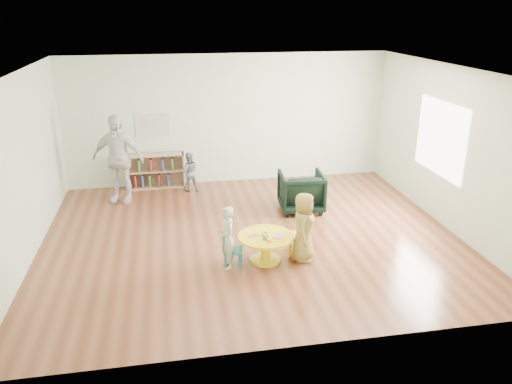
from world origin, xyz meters
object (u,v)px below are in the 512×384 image
activity_table (266,243)px  armchair (301,192)px  kid_chair_left (231,249)px  child_left (227,238)px  kid_chair_right (302,235)px  child_right (304,227)px  adult_caretaker (118,159)px  bookshelf (156,171)px  toddler (189,172)px

activity_table → armchair: armchair is taller
kid_chair_left → child_left: 0.23m
kid_chair_right → armchair: (0.47, 1.81, 0.04)m
child_right → adult_caretaker: adult_caretaker is taller
activity_table → adult_caretaker: size_ratio=0.48×
child_left → adult_caretaker: 3.60m
armchair → kid_chair_left: bearing=54.2°
armchair → child_left: bearing=54.1°
bookshelf → child_left: 3.98m
child_left → child_right: bearing=80.6°
kid_chair_right → activity_table: bearing=119.1°
armchair → child_left: child_left is taller
bookshelf → child_left: child_left is taller
activity_table → child_right: size_ratio=0.78×
kid_chair_right → armchair: size_ratio=0.75×
bookshelf → adult_caretaker: 1.13m
activity_table → armchair: (1.07, 1.91, 0.08)m
bookshelf → child_left: size_ratio=1.23×
kid_chair_left → bookshelf: 3.95m
kid_chair_right → bookshelf: bearing=52.4°
activity_table → bookshelf: bookshelf is taller
armchair → activity_table: bearing=64.7°
kid_chair_right → armchair: bearing=5.8°
kid_chair_right → child_right: child_right is taller
activity_table → bookshelf: (-1.69, 3.74, 0.07)m
armchair → toddler: bearing=-31.6°
activity_table → kid_chair_right: (0.61, 0.09, 0.04)m
adult_caretaker → activity_table: bearing=-34.3°
toddler → adult_caretaker: size_ratio=0.48×
kid_chair_left → bookshelf: bookshelf is taller
kid_chair_right → toddler: size_ratio=0.74×
child_left → kid_chair_left: bearing=124.4°
activity_table → child_left: 0.64m
kid_chair_right → adult_caretaker: bearing=65.9°
child_left → child_right: child_right is taller
activity_table → kid_chair_left: size_ratio=1.71×
child_right → activity_table: bearing=105.4°
kid_chair_left → bookshelf: bearing=-147.6°
toddler → adult_caretaker: adult_caretaker is taller
child_left → toddler: (-0.38, 3.47, -0.06)m
kid_chair_left → bookshelf: size_ratio=0.42×
child_left → kid_chair_right: bearing=88.0°
kid_chair_left → adult_caretaker: bearing=-133.3°
toddler → armchair: bearing=140.9°
activity_table → armchair: bearing=60.6°
bookshelf → child_right: (2.26, -3.81, 0.19)m
toddler → adult_caretaker: (-1.40, -0.37, 0.47)m
kid_chair_right → armchair: armchair is taller
child_left → child_right: 1.18m
activity_table → toddler: toddler is taller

